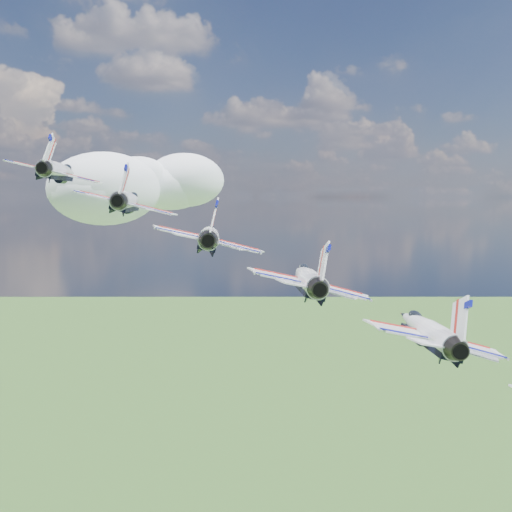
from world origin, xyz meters
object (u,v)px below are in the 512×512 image
object	(u,v)px
jet_2	(210,236)
jet_3	(307,278)
jet_1	(128,201)
jet_4	(426,330)
jet_0	(59,171)

from	to	relation	value
jet_2	jet_3	xyz separation A→B (m)	(7.26, -9.45, -3.72)
jet_1	jet_2	xyz separation A→B (m)	(7.26, -9.45, -3.72)
jet_3	jet_4	world-z (taller)	jet_3
jet_2	jet_3	distance (m)	12.48
jet_0	jet_1	bearing A→B (deg)	-36.70
jet_0	jet_4	world-z (taller)	jet_0
jet_1	jet_4	size ratio (longest dim) A/B	1.00
jet_2	jet_4	distance (m)	24.96
jet_4	jet_2	bearing A→B (deg)	143.30
jet_1	jet_3	world-z (taller)	jet_1
jet_1	jet_2	size ratio (longest dim) A/B	1.00
jet_0	jet_3	size ratio (longest dim) A/B	1.00
jet_1	jet_4	xyz separation A→B (m)	(21.78, -28.34, -11.15)
jet_0	jet_4	distance (m)	49.93
jet_2	jet_3	world-z (taller)	jet_2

